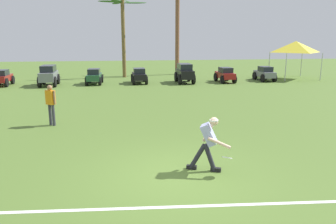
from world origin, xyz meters
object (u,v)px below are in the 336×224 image
object	(u,v)px
parked_car_slot_e	(185,73)
teammate_near_sideline	(51,101)
parked_car_slot_a	(2,78)
palm_tree_far_left	(123,28)
parked_car_slot_b	(49,75)
parked_car_slot_d	(139,75)
frisbee_in_flight	(227,158)
parked_car_slot_f	(225,75)
palm_tree_left_of_centre	(177,26)
parked_car_slot_g	(265,73)
event_tent	(296,47)
frisbee_thrower	(208,141)
parked_car_slot_c	(94,76)

from	to	relation	value
parked_car_slot_e	teammate_near_sideline	bearing A→B (deg)	-123.20
parked_car_slot_a	palm_tree_far_left	world-z (taller)	palm_tree_far_left
parked_car_slot_e	parked_car_slot_a	bearing A→B (deg)	178.79
parked_car_slot_b	teammate_near_sideline	bearing A→B (deg)	-77.71
parked_car_slot_d	frisbee_in_flight	bearing A→B (deg)	-85.58
parked_car_slot_f	palm_tree_left_of_centre	size ratio (longest dim) A/B	0.30
frisbee_in_flight	palm_tree_left_of_centre	distance (m)	22.49
frisbee_in_flight	palm_tree_left_of_centre	world-z (taller)	palm_tree_left_of_centre
teammate_near_sideline	parked_car_slot_g	size ratio (longest dim) A/B	0.71
teammate_near_sideline	parked_car_slot_d	world-z (taller)	teammate_near_sideline
parked_car_slot_d	event_tent	world-z (taller)	event_tent
teammate_near_sideline	parked_car_slot_a	world-z (taller)	teammate_near_sideline
frisbee_thrower	palm_tree_far_left	world-z (taller)	palm_tree_far_left
parked_car_slot_c	palm_tree_far_left	xyz separation A→B (m)	(2.16, 3.82, 3.43)
parked_car_slot_f	parked_car_slot_b	bearing A→B (deg)	-179.52
frisbee_thrower	event_tent	size ratio (longest dim) A/B	0.46
frisbee_in_flight	event_tent	world-z (taller)	event_tent
parked_car_slot_c	parked_car_slot_d	size ratio (longest dim) A/B	1.00
event_tent	parked_car_slot_a	bearing A→B (deg)	-177.33
palm_tree_left_of_centre	parked_car_slot_e	bearing A→B (deg)	-93.61
palm_tree_far_left	frisbee_thrower	bearing A→B (deg)	-84.46
parked_car_slot_a	parked_car_slot_f	bearing A→B (deg)	-1.14
parked_car_slot_f	event_tent	size ratio (longest dim) A/B	0.73
frisbee_thrower	parked_car_slot_b	world-z (taller)	frisbee_thrower
frisbee_thrower	parked_car_slot_g	world-z (taller)	frisbee_thrower
parked_car_slot_a	parked_car_slot_c	size ratio (longest dim) A/B	1.01
parked_car_slot_a	palm_tree_far_left	bearing A→B (deg)	24.24
parked_car_slot_e	palm_tree_left_of_centre	bearing A→B (deg)	86.39
parked_car_slot_c	palm_tree_left_of_centre	bearing A→B (deg)	37.73
teammate_near_sideline	parked_car_slot_b	distance (m)	11.13
frisbee_in_flight	parked_car_slot_a	world-z (taller)	parked_car_slot_a
teammate_near_sideline	parked_car_slot_b	xyz separation A→B (m)	(-2.37, 10.88, -0.20)
teammate_near_sideline	parked_car_slot_f	distance (m)	15.05
parked_car_slot_c	parked_car_slot_e	size ratio (longest dim) A/B	0.94
parked_car_slot_a	parked_car_slot_g	size ratio (longest dim) A/B	1.01
frisbee_thrower	parked_car_slot_a	distance (m)	19.38
parked_car_slot_d	parked_car_slot_e	xyz separation A→B (m)	(3.33, -0.23, 0.18)
parked_car_slot_f	event_tent	xyz separation A→B (m)	(6.16, 1.34, 1.97)
parked_car_slot_b	parked_car_slot_c	xyz separation A→B (m)	(3.05, 0.40, -0.18)
parked_car_slot_b	palm_tree_left_of_centre	distance (m)	11.99
parked_car_slot_a	teammate_near_sideline	bearing A→B (deg)	-63.71
parked_car_slot_b	parked_car_slot_f	xyz separation A→B (m)	(12.66, 0.11, -0.18)
parked_car_slot_e	event_tent	world-z (taller)	event_tent
parked_car_slot_c	palm_tree_far_left	bearing A→B (deg)	60.48
palm_tree_left_of_centre	event_tent	world-z (taller)	palm_tree_left_of_centre
parked_car_slot_d	parked_car_slot_f	xyz separation A→B (m)	(6.40, -0.28, 0.00)
teammate_near_sideline	palm_tree_far_left	bearing A→B (deg)	79.32
palm_tree_left_of_centre	event_tent	xyz separation A→B (m)	(8.88, -4.28, -1.70)
frisbee_in_flight	parked_car_slot_g	bearing A→B (deg)	63.49
parked_car_slot_g	palm_tree_left_of_centre	world-z (taller)	palm_tree_left_of_centre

